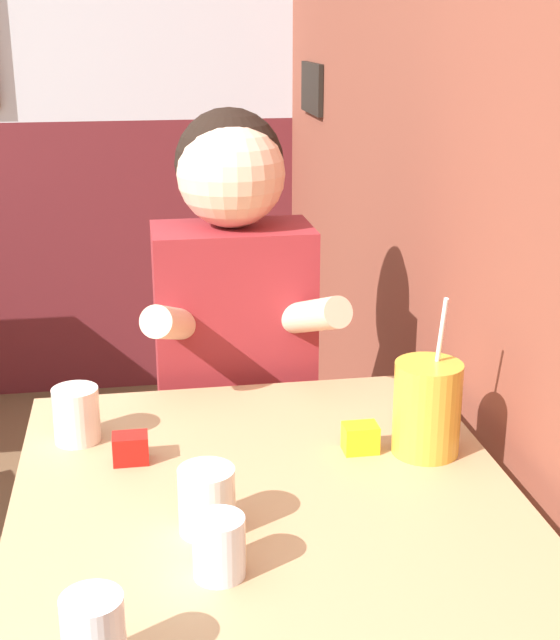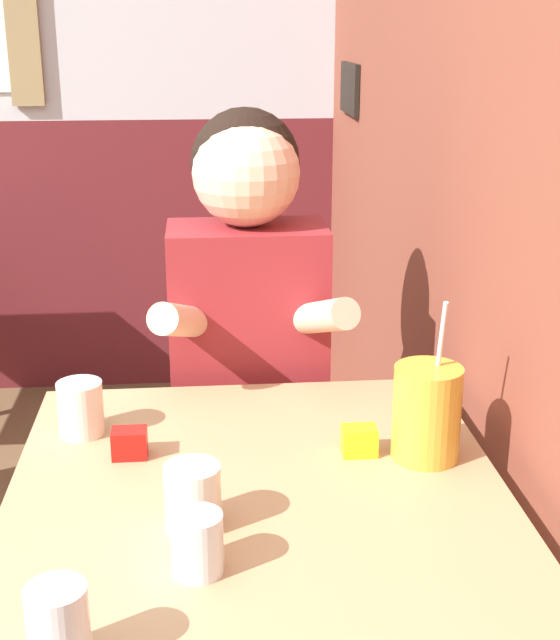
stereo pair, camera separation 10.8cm
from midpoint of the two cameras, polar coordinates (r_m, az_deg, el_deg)
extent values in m
cube|color=brown|center=(2.33, 10.55, 15.56)|extent=(0.06, 4.59, 2.70)
cube|color=black|center=(3.16, 5.49, 14.54)|extent=(0.02, 0.30, 0.17)
cube|color=maroon|center=(3.73, -14.95, 3.81)|extent=(5.46, 0.06, 1.10)
cube|color=tan|center=(1.45, 0.83, -11.77)|extent=(0.80, 0.91, 0.04)
cylinder|color=black|center=(2.00, -11.24, -15.32)|extent=(0.04, 0.04, 0.71)
cylinder|color=black|center=(2.05, 9.96, -14.36)|extent=(0.04, 0.04, 0.71)
cube|color=maroon|center=(2.22, -0.43, -14.95)|extent=(0.31, 0.20, 0.47)
cube|color=maroon|center=(1.98, -0.47, -2.16)|extent=(0.34, 0.20, 0.58)
sphere|color=black|center=(1.90, -0.58, 10.03)|extent=(0.23, 0.23, 0.23)
sphere|color=beige|center=(1.87, -0.50, 9.39)|extent=(0.23, 0.23, 0.23)
cylinder|color=beige|center=(1.80, -4.44, -0.08)|extent=(0.14, 0.27, 0.15)
cylinder|color=beige|center=(1.82, 4.16, 0.16)|extent=(0.14, 0.27, 0.15)
cylinder|color=gold|center=(1.55, 11.37, -5.88)|extent=(0.12, 0.12, 0.16)
cylinder|color=white|center=(1.50, 12.32, -1.24)|extent=(0.01, 0.04, 0.14)
cylinder|color=silver|center=(1.10, -11.13, -18.78)|extent=(0.07, 0.07, 0.10)
cylinder|color=silver|center=(1.33, -3.25, -11.28)|extent=(0.08, 0.08, 0.10)
cylinder|color=silver|center=(1.64, -10.80, -5.60)|extent=(0.08, 0.08, 0.10)
cylinder|color=silver|center=(1.24, -2.75, -14.14)|extent=(0.07, 0.07, 0.09)
cube|color=#B7140F|center=(1.55, -7.63, -7.86)|extent=(0.06, 0.04, 0.05)
cube|color=yellow|center=(1.56, 7.09, -7.71)|extent=(0.06, 0.04, 0.05)
camera|label=1|loc=(0.05, -87.95, 0.69)|focal=50.00mm
camera|label=2|loc=(0.05, 92.05, -0.69)|focal=50.00mm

